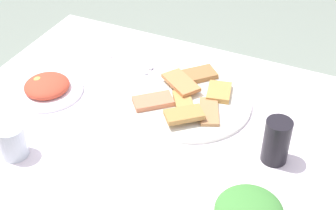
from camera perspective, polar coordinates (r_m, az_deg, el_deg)
name	(u,v)px	position (r m, az deg, el deg)	size (l,w,h in m)	color
dining_table	(153,141)	(1.39, -1.82, -4.26)	(1.12, 0.86, 0.72)	white
pide_platter	(190,100)	(1.40, 2.64, 0.62)	(0.35, 0.36, 0.04)	white
salad_plate_greens	(47,87)	(1.48, -14.12, 2.05)	(0.21, 0.21, 0.05)	white
soda_can	(276,141)	(1.21, 12.70, -4.19)	(0.07, 0.07, 0.12)	black
drinking_glass	(12,141)	(1.27, -17.93, -4.11)	(0.07, 0.07, 0.09)	silver
paper_napkin	(131,62)	(1.58, -4.37, 5.04)	(0.13, 0.13, 0.00)	white
fork	(134,59)	(1.59, -4.07, 5.49)	(0.17, 0.02, 0.01)	silver
spoon	(128,64)	(1.56, -4.69, 4.83)	(0.16, 0.01, 0.01)	silver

